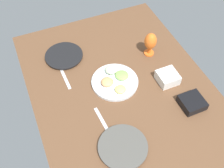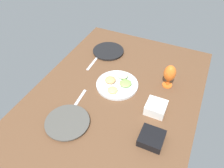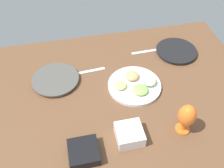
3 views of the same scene
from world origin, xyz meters
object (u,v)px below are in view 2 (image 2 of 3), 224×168
(fruit_platter, at_px, (117,84))
(hurricane_glass_orange, at_px, (170,74))
(square_bowl_white, at_px, (156,107))
(square_bowl_black, at_px, (152,138))
(dinner_plate_left, at_px, (67,122))
(dinner_plate_right, at_px, (108,51))

(fruit_platter, distance_m, hurricane_glass_orange, 0.35)
(hurricane_glass_orange, distance_m, square_bowl_white, 0.26)
(square_bowl_black, distance_m, square_bowl_white, 0.21)
(dinner_plate_left, distance_m, fruit_platter, 0.43)
(dinner_plate_right, height_order, hurricane_glass_orange, hurricane_glass_orange)
(dinner_plate_left, distance_m, square_bowl_black, 0.47)
(fruit_platter, height_order, hurricane_glass_orange, hurricane_glass_orange)
(dinner_plate_left, bearing_deg, square_bowl_black, -79.03)
(dinner_plate_left, height_order, square_bowl_white, square_bowl_white)
(dinner_plate_right, xyz_separation_m, square_bowl_white, (-0.43, -0.52, 0.02))
(square_bowl_white, bearing_deg, hurricane_glass_orange, -1.94)
(fruit_platter, bearing_deg, square_bowl_white, -110.75)
(dinner_plate_right, relative_size, square_bowl_black, 1.93)
(square_bowl_black, bearing_deg, dinner_plate_left, 100.97)
(square_bowl_black, bearing_deg, hurricane_glass_orange, 3.79)
(dinner_plate_left, xyz_separation_m, dinner_plate_right, (0.73, 0.09, -0.00))
(dinner_plate_left, bearing_deg, square_bowl_white, -55.07)
(square_bowl_white, bearing_deg, dinner_plate_left, 124.93)
(square_bowl_white, bearing_deg, square_bowl_black, -169.41)
(dinner_plate_right, relative_size, square_bowl_white, 2.10)
(hurricane_glass_orange, bearing_deg, dinner_plate_right, 70.77)
(fruit_platter, relative_size, hurricane_glass_orange, 1.69)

